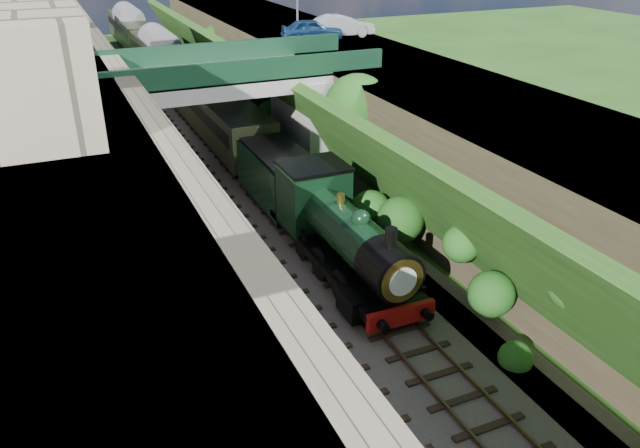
# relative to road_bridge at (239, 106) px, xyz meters

# --- Properties ---
(trackbed) EXTENTS (10.00, 90.00, 0.20)m
(trackbed) POSITION_rel_road_bridge_xyz_m (-0.94, -4.00, -3.98)
(trackbed) COLOR #473F38
(trackbed) RESTS_ON ground
(retaining_wall) EXTENTS (1.00, 90.00, 7.00)m
(retaining_wall) POSITION_rel_road_bridge_xyz_m (-6.44, -4.00, -0.58)
(retaining_wall) COLOR #756B56
(retaining_wall) RESTS_ON ground
(street_plateau_left) EXTENTS (6.00, 90.00, 7.00)m
(street_plateau_left) POSITION_rel_road_bridge_xyz_m (-9.94, -4.00, -0.58)
(street_plateau_left) COLOR #262628
(street_plateau_left) RESTS_ON ground
(street_plateau_right) EXTENTS (8.00, 90.00, 6.25)m
(street_plateau_right) POSITION_rel_road_bridge_xyz_m (8.56, -4.00, -0.95)
(street_plateau_right) COLOR #262628
(street_plateau_right) RESTS_ON ground
(embankment_slope) EXTENTS (4.25, 90.00, 6.36)m
(embankment_slope) POSITION_rel_road_bridge_xyz_m (4.05, -6.83, -1.32)
(embankment_slope) COLOR #1E4714
(embankment_slope) RESTS_ON ground
(track_left) EXTENTS (2.50, 90.00, 0.20)m
(track_left) POSITION_rel_road_bridge_xyz_m (-2.94, -4.00, -3.83)
(track_left) COLOR black
(track_left) RESTS_ON trackbed
(track_right) EXTENTS (2.50, 90.00, 0.20)m
(track_right) POSITION_rel_road_bridge_xyz_m (0.26, -4.00, -3.83)
(track_right) COLOR black
(track_right) RESTS_ON trackbed
(road_bridge) EXTENTS (16.00, 6.40, 7.25)m
(road_bridge) POSITION_rel_road_bridge_xyz_m (0.00, 0.00, 0.00)
(road_bridge) COLOR gray
(road_bridge) RESTS_ON ground
(building_near) EXTENTS (4.00, 8.00, 4.00)m
(building_near) POSITION_rel_road_bridge_xyz_m (-10.44, -10.00, 4.92)
(building_near) COLOR gray
(building_near) RESTS_ON street_plateau_left
(tree) EXTENTS (3.60, 3.80, 6.60)m
(tree) POSITION_rel_road_bridge_xyz_m (4.97, -5.19, 0.57)
(tree) COLOR black
(tree) RESTS_ON ground
(car_blue) EXTENTS (4.48, 2.61, 1.43)m
(car_blue) POSITION_rel_road_bridge_xyz_m (7.38, 6.55, 2.89)
(car_blue) COLOR navy
(car_blue) RESTS_ON street_plateau_right
(car_silver) EXTENTS (4.71, 1.72, 1.54)m
(car_silver) POSITION_rel_road_bridge_xyz_m (9.78, 7.02, 2.95)
(car_silver) COLOR #A4A4A9
(car_silver) RESTS_ON street_plateau_right
(locomotive) EXTENTS (3.10, 10.22, 3.83)m
(locomotive) POSITION_rel_road_bridge_xyz_m (0.26, -13.21, -2.18)
(locomotive) COLOR black
(locomotive) RESTS_ON trackbed
(tender) EXTENTS (2.70, 6.00, 3.05)m
(tender) POSITION_rel_road_bridge_xyz_m (0.26, -5.85, -2.46)
(tender) COLOR black
(tender) RESTS_ON trackbed
(coach_front) EXTENTS (2.90, 18.00, 3.70)m
(coach_front) POSITION_rel_road_bridge_xyz_m (0.26, 6.75, -2.03)
(coach_front) COLOR black
(coach_front) RESTS_ON trackbed
(coach_middle) EXTENTS (2.90, 18.00, 3.70)m
(coach_middle) POSITION_rel_road_bridge_xyz_m (0.26, 25.55, -2.03)
(coach_middle) COLOR black
(coach_middle) RESTS_ON trackbed
(coach_rear) EXTENTS (2.90, 18.00, 3.70)m
(coach_rear) POSITION_rel_road_bridge_xyz_m (0.26, 44.35, -2.03)
(coach_rear) COLOR black
(coach_rear) RESTS_ON trackbed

